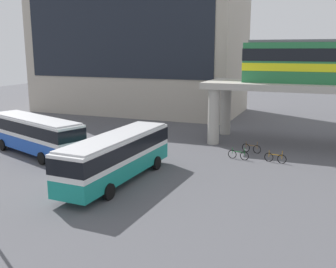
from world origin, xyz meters
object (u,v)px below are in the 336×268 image
at_px(station_building, 139,43).
at_px(bus_main, 117,153).
at_px(bicycle_orange, 275,158).
at_px(bicycle_green, 238,155).
at_px(bus_secondary, 35,132).
at_px(bicycle_brown, 251,148).

height_order(station_building, bus_main, station_building).
bearing_deg(bicycle_orange, bicycle_green, -176.98).
relative_size(station_building, bus_secondary, 2.57).
xyz_separation_m(bus_main, bicycle_brown, (7.09, 11.12, -1.63)).
distance_m(bicycle_orange, bicycle_brown, 3.35).
height_order(station_building, bicycle_orange, station_building).
distance_m(bicycle_green, bicycle_brown, 2.65).
distance_m(station_building, bicycle_orange, 31.67).
relative_size(bicycle_orange, bicycle_green, 1.00).
bearing_deg(bus_main, bus_secondary, 160.17).
relative_size(bus_secondary, bicycle_orange, 6.35).
xyz_separation_m(bicycle_orange, bicycle_brown, (-2.32, 2.43, 0.00)).
relative_size(station_building, bicycle_green, 16.26).
bearing_deg(station_building, bicycle_green, -47.87).
bearing_deg(bicycle_green, bicycle_brown, 76.60).
distance_m(bus_main, bicycle_green, 10.84).
relative_size(station_building, bicycle_brown, 16.61).
bearing_deg(bicycle_orange, bicycle_brown, 133.68).
bearing_deg(bus_secondary, bicycle_brown, 23.99).
height_order(bus_main, bus_secondary, same).
relative_size(bus_secondary, bicycle_brown, 6.45).
bearing_deg(bicycle_brown, station_building, 136.79).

